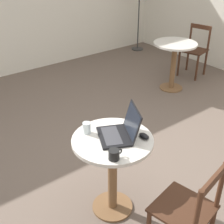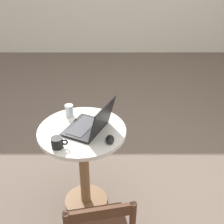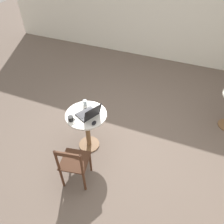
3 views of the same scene
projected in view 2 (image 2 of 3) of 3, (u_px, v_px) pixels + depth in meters
ground_plane at (136, 170)px, 3.04m from camera, size 16.00×16.00×0.00m
cafe_table_near at (82, 150)px, 2.41m from camera, size 0.66×0.66×0.76m
laptop at (90, 125)px, 2.27m from camera, size 0.41×0.41×0.25m
mouse at (109, 139)px, 2.18m from camera, size 0.06×0.10×0.03m
mug at (57, 143)px, 2.11m from camera, size 0.12×0.08×0.08m
drinking_glass at (68, 110)px, 2.45m from camera, size 0.07×0.07×0.09m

